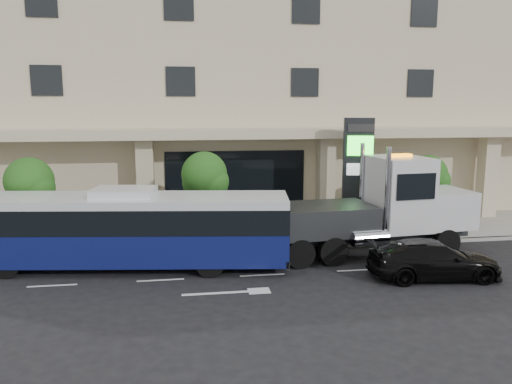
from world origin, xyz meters
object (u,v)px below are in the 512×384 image
(tow_truck, at_px, (378,209))
(black_sedan, at_px, (434,260))
(signage_pylon, at_px, (357,175))
(city_bus, at_px, (125,228))

(tow_truck, height_order, black_sedan, tow_truck)
(tow_truck, relative_size, black_sedan, 2.14)
(signage_pylon, bearing_deg, black_sedan, -70.38)
(city_bus, xyz_separation_m, signage_pylon, (11.23, 3.65, 1.45))
(black_sedan, relative_size, signage_pylon, 0.86)
(city_bus, distance_m, signage_pylon, 11.90)
(city_bus, relative_size, black_sedan, 2.65)
(black_sedan, bearing_deg, signage_pylon, 11.88)
(black_sedan, bearing_deg, tow_truck, 19.46)
(signage_pylon, bearing_deg, city_bus, -148.87)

